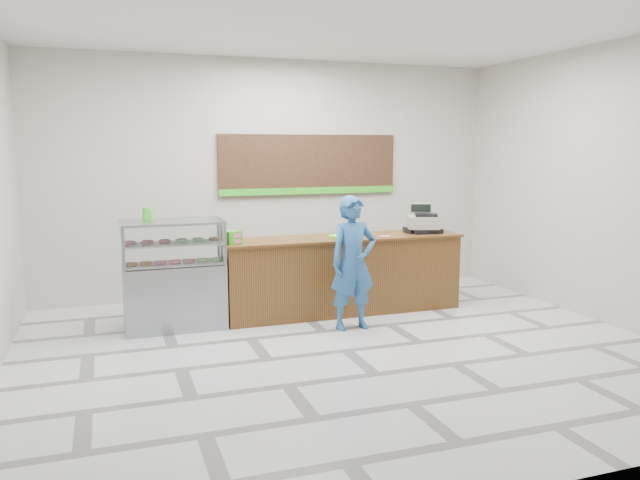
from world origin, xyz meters
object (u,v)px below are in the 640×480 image
object	(u,v)px
display_case	(174,274)
customer	(353,263)
sales_counter	(342,274)
cash_register	(422,222)
serving_tray	(342,236)

from	to	relation	value
display_case	customer	world-z (taller)	customer
sales_counter	customer	world-z (taller)	customer
cash_register	display_case	bearing A→B (deg)	-158.55
cash_register	customer	world-z (taller)	customer
sales_counter	serving_tray	distance (m)	0.52
display_case	customer	distance (m)	2.20
sales_counter	cash_register	world-z (taller)	cash_register
customer	serving_tray	bearing A→B (deg)	75.86
serving_tray	customer	distance (m)	0.81
serving_tray	customer	bearing A→B (deg)	-92.29
sales_counter	display_case	world-z (taller)	display_case
cash_register	serving_tray	world-z (taller)	cash_register
sales_counter	serving_tray	bearing A→B (deg)	178.94
serving_tray	customer	xyz separation A→B (m)	(-0.15, -0.77, -0.22)
display_case	cash_register	size ratio (longest dim) A/B	2.36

